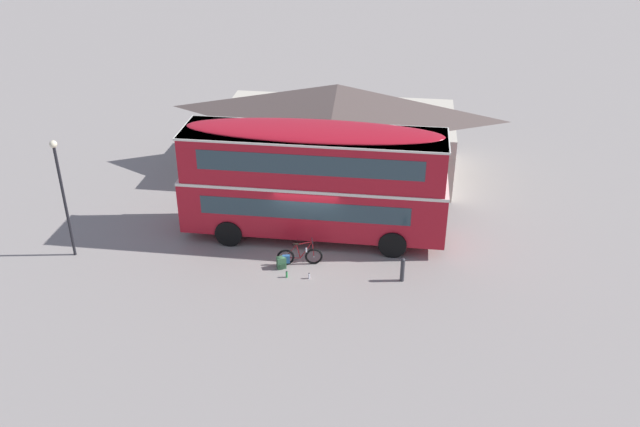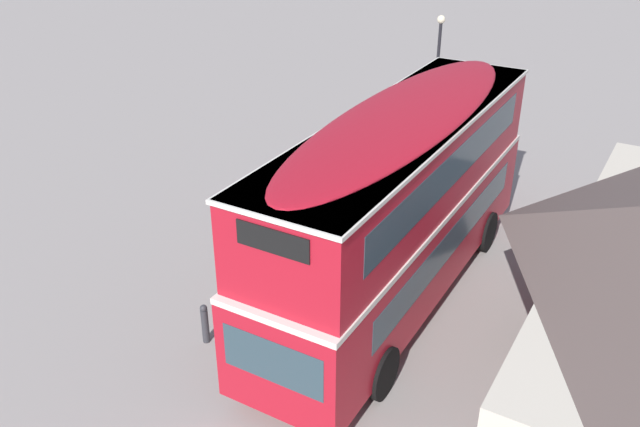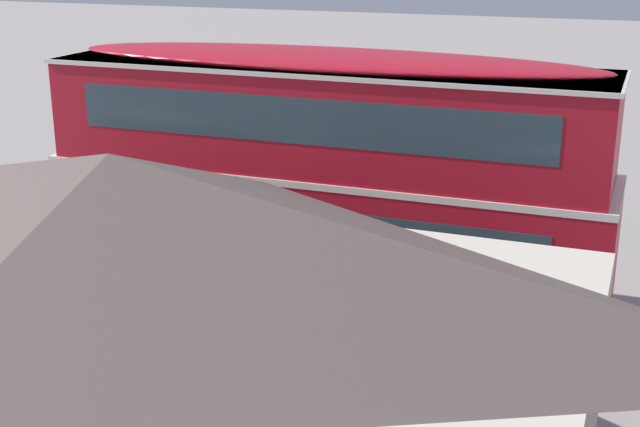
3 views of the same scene
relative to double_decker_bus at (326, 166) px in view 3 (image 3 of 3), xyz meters
The scene contains 8 objects.
ground_plane 2.73m from the double_decker_bus, 102.22° to the right, with size 120.00×120.00×0.00m, color gray.
double_decker_bus is the anchor object (origin of this frame).
touring_bicycle 3.23m from the double_decker_bus, 98.08° to the right, with size 1.75×0.66×1.06m.
backpack_on_ground 3.62m from the double_decker_bus, 109.71° to the right, with size 0.40×0.37×0.52m.
water_bottle_green_metal 4.11m from the double_decker_bus, 101.04° to the right, with size 0.08×0.08×0.26m.
water_bottle_clear_plastic 4.07m from the double_decker_bus, 86.07° to the right, with size 0.07×0.07×0.24m.
pub_building 6.55m from the double_decker_bus, 87.30° to the left, with size 11.55×6.20×4.37m.
kerb_bollard 5.13m from the double_decker_bus, 38.56° to the right, with size 0.16×0.16×0.97m.
Camera 3 is at (-5.18, 15.56, 6.80)m, focal length 49.37 mm.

